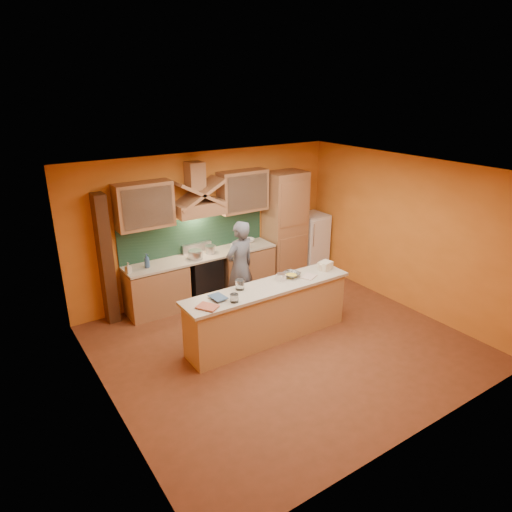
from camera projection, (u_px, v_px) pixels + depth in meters
floor at (284, 344)px, 7.39m from camera, size 5.50×5.00×0.01m
ceiling at (288, 172)px, 6.40m from camera, size 5.50×5.00×0.01m
wall_back at (208, 224)px, 8.84m from camera, size 5.50×0.02×2.80m
wall_front at (424, 336)px, 4.95m from camera, size 5.50×0.02×2.80m
wall_left at (103, 312)px, 5.47m from camera, size 0.02×5.00×2.80m
wall_right at (406, 233)px, 8.32m from camera, size 0.02×5.00×2.80m
base_cabinet_left at (157, 290)px, 8.31m from camera, size 1.10×0.60×0.86m
base_cabinet_right at (245, 268)px, 9.29m from camera, size 1.10×0.60×0.86m
counter_top at (202, 256)px, 8.63m from camera, size 3.00×0.62×0.04m
stove at (203, 278)px, 8.79m from camera, size 0.60×0.58×0.90m
backsplash at (195, 234)px, 8.73m from camera, size 3.00×0.03×0.70m
range_hood at (199, 208)px, 8.34m from camera, size 0.92×0.50×0.24m
hood_chimney at (195, 176)px, 8.21m from camera, size 0.30×0.30×0.50m
upper_cabinet_left at (144, 205)px, 7.82m from camera, size 1.00×0.35×0.80m
upper_cabinet_right at (243, 191)px, 8.85m from camera, size 1.00×0.35×0.80m
pantry_column at (285, 226)px, 9.55m from camera, size 0.80×0.60×2.30m
fridge at (311, 243)px, 10.11m from camera, size 0.58×0.60×1.30m
trim_column_left at (106, 260)px, 7.75m from camera, size 0.20×0.30×2.30m
island_body at (268, 314)px, 7.42m from camera, size 2.80×0.55×0.88m
island_top at (268, 288)px, 7.25m from camera, size 2.90×0.62×0.05m
person at (240, 267)px, 8.22m from camera, size 0.69×0.52×1.72m
pot_large at (195, 255)px, 8.43m from camera, size 0.32×0.32×0.16m
pot_small at (210, 250)px, 8.69m from camera, size 0.25×0.25×0.15m
soap_bottle_a at (128, 268)px, 7.78m from camera, size 0.11×0.11×0.19m
soap_bottle_b at (147, 261)px, 7.99m from camera, size 0.14×0.14×0.26m
bowl_back at (249, 240)px, 9.30m from camera, size 0.27×0.27×0.07m
dish_rack at (240, 246)px, 8.91m from camera, size 0.33×0.27×0.11m
book_lower at (204, 310)px, 6.45m from camera, size 0.35×0.37×0.03m
book_upper at (212, 299)px, 6.74m from camera, size 0.22×0.29×0.02m
jar_large at (240, 285)px, 7.10m from camera, size 0.15×0.15×0.16m
jar_small at (234, 298)px, 6.70m from camera, size 0.15×0.15×0.12m
kitchen_scale at (281, 277)px, 7.44m from camera, size 0.15×0.15×0.10m
mixing_bowl at (291, 275)px, 7.58m from camera, size 0.37×0.37×0.07m
cloth at (309, 277)px, 7.58m from camera, size 0.31×0.28×0.02m
grocery_bag_a at (325, 266)px, 7.87m from camera, size 0.25×0.22×0.14m
grocery_bag_b at (324, 266)px, 7.87m from camera, size 0.23×0.21×0.12m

